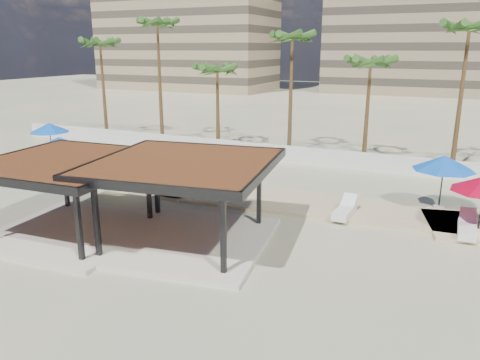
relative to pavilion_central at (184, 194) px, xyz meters
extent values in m
plane|color=tan|center=(1.14, -0.03, -2.18)|extent=(200.00, 200.00, 0.00)
cube|color=#C6B284|center=(-10.86, 7.47, -2.12)|extent=(16.40, 6.19, 0.24)
cube|color=#C6B284|center=(3.14, 6.97, -2.12)|extent=(16.24, 5.11, 0.24)
cube|color=silver|center=(1.14, 15.97, -1.58)|extent=(56.00, 0.30, 1.20)
cube|color=#937F60|center=(-40.86, 67.97, 12.82)|extent=(34.00, 16.00, 30.00)
cube|color=#847259|center=(5.14, 77.97, 11.82)|extent=(38.00, 16.00, 28.00)
cube|color=beige|center=(0.00, 0.00, -2.08)|extent=(7.83, 7.83, 0.21)
cube|color=black|center=(-2.19, -2.96, -0.41)|extent=(0.21, 0.21, 3.13)
cube|color=black|center=(-2.96, 2.19, -0.41)|extent=(0.21, 0.21, 3.13)
cube|color=black|center=(2.96, -2.19, -0.41)|extent=(0.21, 0.21, 3.13)
cube|color=black|center=(2.19, 2.96, -0.41)|extent=(0.21, 0.21, 3.13)
cube|color=brown|center=(0.00, 0.00, 1.30)|extent=(8.06, 8.06, 0.29)
cube|color=black|center=(0.52, -3.51, 1.30)|extent=(7.14, 1.19, 0.35)
cube|color=black|center=(-0.52, 3.51, 1.30)|extent=(7.14, 1.19, 0.35)
cube|color=black|center=(-3.51, -0.52, 1.30)|extent=(1.19, 7.14, 0.35)
cube|color=black|center=(3.51, 0.52, 1.30)|extent=(1.19, 7.14, 0.35)
cube|color=beige|center=(-5.17, -1.26, -2.09)|extent=(6.98, 6.98, 0.20)
cube|color=black|center=(-7.81, 1.04, -0.50)|extent=(0.19, 0.19, 2.98)
cube|color=black|center=(-2.52, -3.57, -0.50)|extent=(0.19, 0.19, 2.98)
cube|color=black|center=(-2.86, 1.38, -0.50)|extent=(0.19, 0.19, 2.98)
cube|color=brown|center=(-5.17, -1.26, 1.13)|extent=(7.19, 7.19, 0.28)
cube|color=black|center=(-4.94, -4.63, 1.13)|extent=(6.84, 0.58, 0.34)
cube|color=black|center=(-5.39, 2.10, 1.13)|extent=(6.84, 0.58, 0.34)
cube|color=black|center=(-8.53, -1.49, 1.13)|extent=(0.58, 6.84, 0.34)
cube|color=black|center=(-1.80, -1.03, 1.13)|extent=(0.58, 6.84, 0.34)
cylinder|color=beige|center=(-17.36, 9.17, -1.94)|extent=(0.50, 0.50, 0.12)
cylinder|color=#262628|center=(-17.36, 9.17, -0.80)|extent=(0.07, 0.07, 2.41)
cone|color=blue|center=(-17.36, 9.17, 0.24)|extent=(3.74, 3.74, 0.70)
cylinder|color=beige|center=(-8.01, 5.77, -1.95)|extent=(0.45, 0.45, 0.11)
cylinder|color=#262628|center=(-8.01, 5.77, -0.93)|extent=(0.06, 0.06, 2.15)
cone|color=yellow|center=(-8.01, 5.77, -0.01)|extent=(3.44, 3.44, 0.63)
cylinder|color=beige|center=(11.53, 6.28, -1.94)|extent=(0.50, 0.50, 0.12)
cylinder|color=beige|center=(9.75, 8.99, -1.94)|extent=(0.54, 0.54, 0.13)
cylinder|color=#262628|center=(9.75, 8.99, -0.72)|extent=(0.08, 0.08, 2.57)
cone|color=blue|center=(9.75, 8.99, 0.39)|extent=(3.47, 3.47, 0.75)
cylinder|color=beige|center=(-12.94, 5.77, -1.95)|extent=(0.48, 0.48, 0.11)
cylinder|color=#262628|center=(-12.94, 5.77, -0.86)|extent=(0.07, 0.07, 2.30)
cone|color=blue|center=(-12.94, 5.77, 0.13)|extent=(3.58, 3.58, 0.67)
cube|color=white|center=(-11.95, 8.03, -1.88)|extent=(1.12, 1.89, 0.25)
cube|color=white|center=(-11.95, 8.03, -1.73)|extent=(1.12, 1.89, 0.05)
cube|color=white|center=(-11.75, 8.70, -1.51)|extent=(0.74, 0.76, 0.45)
cube|color=white|center=(5.58, 5.77, -1.86)|extent=(0.82, 2.11, 0.29)
cube|color=white|center=(5.58, 5.77, -1.68)|extent=(0.82, 2.11, 0.06)
cube|color=white|center=(5.61, 6.58, -1.43)|extent=(0.72, 0.75, 0.53)
cube|color=white|center=(11.06, 5.77, -1.85)|extent=(0.77, 2.15, 0.30)
cube|color=white|center=(11.06, 5.77, -1.67)|extent=(0.77, 2.15, 0.06)
cube|color=white|center=(11.05, 6.61, -1.42)|extent=(0.72, 0.75, 0.54)
cone|color=brown|center=(-19.86, 18.27, 2.19)|extent=(0.36, 0.36, 8.75)
ellipsoid|color=#2C551E|center=(-19.86, 18.27, 6.31)|extent=(3.00, 3.00, 1.80)
cone|color=brown|center=(-13.86, 18.67, 2.98)|extent=(0.36, 0.36, 10.33)
ellipsoid|color=#2C551E|center=(-13.86, 18.67, 7.90)|extent=(3.00, 3.00, 1.80)
cone|color=brown|center=(-7.86, 18.07, 1.14)|extent=(0.36, 0.36, 6.64)
ellipsoid|color=#2C551E|center=(-7.86, 18.07, 4.21)|extent=(3.00, 3.00, 1.80)
cone|color=brown|center=(-1.86, 18.87, 2.37)|extent=(0.36, 0.36, 9.11)
ellipsoid|color=#2C551E|center=(-1.86, 18.87, 6.67)|extent=(3.00, 3.00, 1.80)
cone|color=brown|center=(4.14, 18.37, 1.49)|extent=(0.36, 0.36, 7.36)
ellipsoid|color=#2C551E|center=(4.14, 18.37, 4.92)|extent=(3.00, 3.00, 1.80)
cone|color=brown|center=(10.14, 18.57, 2.62)|extent=(0.36, 0.36, 9.62)
ellipsoid|color=#2C551E|center=(10.14, 18.57, 7.18)|extent=(3.00, 3.00, 1.80)
camera|label=1|loc=(10.11, -16.07, 5.97)|focal=35.00mm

